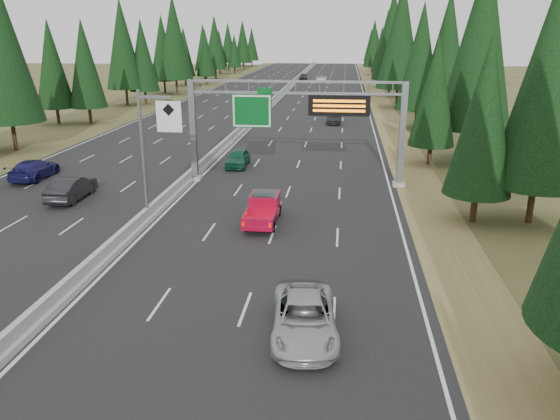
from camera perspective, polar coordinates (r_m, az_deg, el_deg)
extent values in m
cube|color=black|center=(87.39, -1.23, 10.69)|extent=(32.00, 260.00, 0.08)
cube|color=olive|center=(86.78, 10.69, 10.33)|extent=(3.60, 260.00, 0.06)
cube|color=#474721|center=(91.52, -12.53, 10.60)|extent=(3.60, 260.00, 0.06)
cube|color=gray|center=(87.36, -1.23, 10.81)|extent=(0.70, 260.00, 0.30)
cube|color=gray|center=(87.31, -1.23, 11.07)|extent=(0.30, 260.00, 0.60)
cube|color=slate|center=(43.06, -9.05, 8.15)|extent=(0.45, 0.45, 7.80)
cube|color=gray|center=(43.84, -8.81, 3.32)|extent=(0.90, 0.90, 0.30)
cube|color=slate|center=(41.71, 12.63, 7.63)|extent=(0.45, 0.45, 7.80)
cube|color=gray|center=(42.52, 12.29, 2.66)|extent=(0.90, 0.90, 0.30)
cube|color=slate|center=(41.15, 1.67, 13.28)|extent=(15.85, 0.35, 0.16)
cube|color=slate|center=(41.23, 1.66, 12.12)|extent=(15.85, 0.35, 0.16)
cube|color=#054C19|center=(41.56, -2.97, 10.30)|extent=(3.00, 0.10, 2.50)
cube|color=silver|center=(41.50, -2.98, 10.29)|extent=(2.85, 0.02, 2.35)
cube|color=#054C19|center=(41.23, -1.60, 12.35)|extent=(1.10, 0.10, 0.45)
cube|color=black|center=(40.87, 6.20, 10.80)|extent=(4.50, 0.40, 1.50)
cube|color=orange|center=(40.61, 6.21, 11.25)|extent=(3.80, 0.02, 0.18)
cube|color=orange|center=(40.65, 6.20, 10.76)|extent=(3.80, 0.02, 0.18)
cube|color=orange|center=(40.70, 6.18, 10.27)|extent=(3.80, 0.02, 0.18)
cylinder|color=slate|center=(33.82, -14.12, 5.32)|extent=(0.20, 0.20, 8.00)
cube|color=gray|center=(34.85, -13.63, -0.94)|extent=(0.50, 0.50, 0.20)
cube|color=slate|center=(32.90, -12.93, 11.44)|extent=(2.00, 0.15, 0.15)
cube|color=silver|center=(32.67, -11.53, 9.54)|extent=(1.50, 0.06, 1.80)
cylinder|color=black|center=(35.80, 19.60, 0.24)|extent=(0.40, 0.40, 1.81)
cone|color=black|center=(34.60, 20.59, 9.20)|extent=(4.08, 4.08, 9.51)
cylinder|color=black|center=(36.83, 24.74, 0.59)|extent=(0.40, 0.40, 2.42)
cone|color=black|center=(35.54, 26.36, 12.30)|extent=(5.45, 5.45, 12.71)
cylinder|color=black|center=(50.30, 15.35, 5.55)|extent=(0.40, 0.40, 1.78)
cone|color=black|center=(49.46, 15.89, 11.85)|extent=(4.01, 4.01, 9.35)
cylinder|color=black|center=(53.50, 19.24, 6.53)|extent=(0.40, 0.40, 2.91)
cone|color=black|center=(52.61, 20.29, 16.27)|extent=(6.55, 6.55, 15.29)
cylinder|color=black|center=(69.39, 14.04, 9.20)|extent=(0.40, 0.40, 2.36)
cone|color=black|center=(68.72, 14.52, 15.28)|extent=(5.31, 5.31, 12.40)
cylinder|color=black|center=(71.23, 16.45, 9.31)|extent=(0.40, 0.40, 2.58)
cone|color=black|center=(70.56, 17.05, 15.79)|extent=(5.81, 5.81, 13.56)
cylinder|color=black|center=(88.76, 12.10, 11.37)|extent=(0.40, 0.40, 3.03)
cone|color=black|center=(88.22, 12.52, 17.48)|extent=(6.81, 6.81, 15.90)
cylinder|color=black|center=(88.80, 14.20, 11.01)|extent=(0.40, 0.40, 2.34)
cone|color=black|center=(88.27, 14.58, 15.71)|extent=(5.26, 5.26, 12.27)
cylinder|color=black|center=(105.90, 11.32, 12.43)|extent=(0.40, 0.40, 2.99)
cone|color=black|center=(105.46, 11.64, 17.49)|extent=(6.73, 6.73, 15.70)
cylinder|color=black|center=(106.78, 13.96, 12.02)|extent=(0.40, 0.40, 1.94)
cone|color=black|center=(106.37, 14.21, 15.26)|extent=(4.36, 4.36, 10.18)
cylinder|color=black|center=(122.61, 10.87, 13.08)|extent=(0.40, 0.40, 2.57)
cone|color=black|center=(122.22, 11.10, 16.82)|extent=(5.78, 5.78, 13.48)
cylinder|color=black|center=(121.94, 12.33, 12.82)|extent=(0.40, 0.40, 1.94)
cone|color=black|center=(121.58, 12.53, 15.66)|extent=(4.37, 4.37, 10.19)
cylinder|color=black|center=(138.72, 10.39, 13.54)|extent=(0.40, 0.40, 2.05)
cone|color=black|center=(138.40, 10.54, 16.18)|extent=(4.61, 4.61, 10.76)
cylinder|color=black|center=(141.24, 11.81, 13.63)|extent=(0.40, 0.40, 2.54)
cone|color=black|center=(140.91, 12.03, 16.85)|extent=(5.72, 5.72, 13.34)
cylinder|color=black|center=(157.93, 9.64, 14.15)|extent=(0.40, 0.40, 2.37)
cone|color=black|center=(157.63, 9.79, 16.84)|extent=(5.34, 5.34, 12.45)
cylinder|color=black|center=(159.34, 11.40, 14.13)|extent=(0.40, 0.40, 2.64)
cone|color=black|center=(159.04, 11.59, 17.09)|extent=(5.93, 5.93, 13.84)
cylinder|color=black|center=(174.03, 9.94, 14.40)|extent=(0.40, 0.40, 1.91)
cone|color=black|center=(173.78, 10.05, 16.36)|extent=(4.30, 4.30, 10.02)
cylinder|color=black|center=(175.18, 11.17, 14.53)|extent=(0.40, 0.40, 3.01)
cone|color=black|center=(174.91, 11.36, 17.60)|extent=(6.77, 6.77, 15.81)
cylinder|color=black|center=(193.49, 9.37, 14.78)|extent=(0.40, 0.40, 2.02)
cone|color=black|center=(193.26, 9.47, 16.65)|extent=(4.54, 4.54, 10.59)
cylinder|color=black|center=(192.84, 10.87, 14.69)|extent=(0.40, 0.40, 2.02)
cone|color=black|center=(192.61, 10.99, 16.56)|extent=(4.54, 4.54, 10.59)
cylinder|color=black|center=(60.70, -26.01, 6.95)|extent=(0.40, 0.40, 2.86)
cone|color=black|center=(59.92, -27.22, 15.34)|extent=(6.44, 6.44, 15.03)
cylinder|color=black|center=(75.65, -19.22, 9.33)|extent=(0.40, 0.40, 2.08)
cone|color=black|center=(75.05, -19.74, 14.23)|extent=(4.69, 4.69, 10.93)
cylinder|color=black|center=(76.61, -22.17, 9.10)|extent=(0.40, 0.40, 2.08)
cone|color=black|center=(76.02, -22.76, 13.92)|extent=(4.67, 4.67, 10.91)
cylinder|color=black|center=(94.11, -13.88, 11.34)|extent=(0.40, 0.40, 2.16)
cone|color=black|center=(93.63, -14.19, 15.44)|extent=(4.85, 4.85, 11.32)
cylinder|color=black|center=(93.74, -15.70, 11.32)|extent=(0.40, 0.40, 2.63)
cone|color=black|center=(93.23, -16.14, 16.34)|extent=(5.92, 5.92, 13.82)
cylinder|color=black|center=(107.55, -10.74, 12.51)|extent=(0.40, 0.40, 2.85)
cone|color=black|center=(107.10, -11.03, 17.26)|extent=(6.42, 6.42, 14.99)
cylinder|color=black|center=(111.43, -11.94, 12.49)|extent=(0.40, 0.40, 2.33)
cone|color=black|center=(111.01, -12.19, 16.23)|extent=(5.25, 5.25, 12.25)
cylinder|color=black|center=(127.64, -7.69, 13.28)|extent=(0.40, 0.40, 1.93)
cone|color=black|center=(127.30, -7.80, 15.99)|extent=(4.35, 4.35, 10.15)
cylinder|color=black|center=(126.46, -9.84, 13.15)|extent=(0.40, 0.40, 2.01)
cone|color=black|center=(126.11, -9.99, 15.99)|extent=(4.51, 4.51, 10.53)
cylinder|color=black|center=(143.26, -6.72, 13.92)|extent=(0.40, 0.40, 2.48)
cone|color=black|center=(142.93, -6.83, 17.02)|extent=(5.57, 5.57, 13.00)
cylinder|color=black|center=(143.81, -7.89, 13.83)|extent=(0.40, 0.40, 2.16)
cone|color=black|center=(143.49, -8.01, 16.52)|extent=(4.86, 4.86, 11.34)
cylinder|color=black|center=(162.47, -4.74, 14.33)|extent=(0.40, 0.40, 1.77)
cone|color=black|center=(162.22, -4.80, 16.28)|extent=(3.98, 3.98, 9.29)
cylinder|color=black|center=(163.10, -6.29, 14.33)|extent=(0.40, 0.40, 1.96)
cone|color=black|center=(162.83, -6.37, 16.49)|extent=(4.42, 4.42, 10.31)
cylinder|color=black|center=(178.63, -3.80, 14.75)|extent=(0.40, 0.40, 2.18)
cone|color=black|center=(178.38, -3.85, 16.93)|extent=(4.90, 4.90, 11.43)
cylinder|color=black|center=(178.75, -5.38, 14.73)|extent=(0.40, 0.40, 2.30)
cone|color=black|center=(178.49, -5.45, 17.03)|extent=(5.17, 5.17, 12.05)
cylinder|color=black|center=(196.27, -2.94, 15.04)|extent=(0.40, 0.40, 2.10)
cone|color=black|center=(196.04, -2.97, 16.96)|extent=(4.72, 4.72, 11.02)
cylinder|color=black|center=(197.96, -3.89, 15.11)|extent=(0.40, 0.40, 2.49)
cone|color=black|center=(197.73, -3.93, 17.36)|extent=(5.60, 5.60, 13.06)
imported|color=#A6A6AA|center=(21.28, 2.56, -11.20)|extent=(2.94, 5.53, 1.48)
cylinder|color=black|center=(32.10, -3.55, -1.59)|extent=(0.27, 0.73, 0.73)
cylinder|color=black|center=(31.87, -0.82, -1.70)|extent=(0.27, 0.73, 0.73)
cylinder|color=black|center=(34.89, -2.69, 0.05)|extent=(0.27, 0.73, 0.73)
cylinder|color=black|center=(34.68, -0.18, -0.04)|extent=(0.27, 0.73, 0.73)
cube|color=#B50B2D|center=(33.37, -1.79, -0.54)|extent=(1.81, 5.08, 0.27)
cube|color=#B50B2D|center=(33.95, -1.60, 0.91)|extent=(1.72, 2.00, 1.00)
cube|color=black|center=(33.87, -1.60, 1.35)|extent=(1.54, 1.72, 0.50)
cube|color=#B50B2D|center=(32.14, -3.67, -0.72)|extent=(0.09, 2.18, 0.54)
cube|color=#B50B2D|center=(31.88, -0.62, -0.83)|extent=(0.09, 2.18, 0.54)
cube|color=#B50B2D|center=(30.98, -2.45, -1.42)|extent=(1.81, 0.09, 0.54)
imported|color=#125135|center=(47.88, -4.44, 5.45)|extent=(1.85, 4.39, 1.48)
imported|color=#500F0B|center=(86.16, 7.72, 10.97)|extent=(1.89, 4.74, 1.53)
imported|color=black|center=(71.44, 5.64, 9.52)|extent=(1.86, 4.57, 1.32)
imported|color=silver|center=(133.51, 4.37, 13.51)|extent=(2.41, 5.11, 1.41)
imported|color=black|center=(139.13, 2.45, 13.75)|extent=(1.86, 4.59, 1.56)
imported|color=black|center=(40.75, -20.98, 2.16)|extent=(1.85, 5.00, 1.63)
imported|color=#191854|center=(47.81, -24.31, 3.92)|extent=(2.40, 5.44, 1.55)
imported|color=silver|center=(73.05, -4.02, 9.79)|extent=(1.71, 4.19, 1.42)
imported|color=black|center=(86.33, -11.38, 10.77)|extent=(2.50, 5.26, 1.45)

